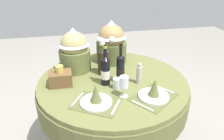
% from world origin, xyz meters
% --- Properties ---
extents(dining_table, '(1.36, 1.36, 0.78)m').
position_xyz_m(dining_table, '(0.00, 0.00, 0.63)').
color(dining_table, olive).
rests_on(dining_table, ground).
extents(place_setting_left, '(0.43, 0.40, 0.16)m').
position_xyz_m(place_setting_left, '(-0.20, -0.33, 0.83)').
color(place_setting_left, brown).
rests_on(place_setting_left, dining_table).
extents(place_setting_right, '(0.43, 0.41, 0.16)m').
position_xyz_m(place_setting_right, '(0.25, -0.34, 0.83)').
color(place_setting_right, brown).
rests_on(place_setting_right, dining_table).
extents(flower_vase, '(0.17, 0.14, 0.37)m').
position_xyz_m(flower_vase, '(-0.05, 0.13, 0.93)').
color(flower_vase, '#332819').
rests_on(flower_vase, dining_table).
extents(wine_bottle_left, '(0.07, 0.07, 0.35)m').
position_xyz_m(wine_bottle_left, '(0.05, -0.06, 0.91)').
color(wine_bottle_left, black).
rests_on(wine_bottle_left, dining_table).
extents(wine_bottle_centre, '(0.08, 0.08, 0.35)m').
position_xyz_m(wine_bottle_centre, '(-0.08, -0.06, 0.91)').
color(wine_bottle_centre, black).
rests_on(wine_bottle_centre, dining_table).
extents(wine_glass_right, '(0.07, 0.07, 0.18)m').
position_xyz_m(wine_glass_right, '(0.03, -0.28, 0.90)').
color(wine_glass_right, silver).
rests_on(wine_glass_right, dining_table).
extents(tumbler_near_left, '(0.06, 0.06, 0.09)m').
position_xyz_m(tumbler_near_left, '(0.00, -0.15, 0.83)').
color(tumbler_near_left, silver).
rests_on(tumbler_near_left, dining_table).
extents(pepper_mill, '(0.05, 0.05, 0.19)m').
position_xyz_m(pepper_mill, '(0.21, -0.11, 0.87)').
color(pepper_mill, '#B7B2AD').
rests_on(pepper_mill, dining_table).
extents(gift_tub_back_left, '(0.30, 0.30, 0.42)m').
position_xyz_m(gift_tub_back_left, '(-0.31, 0.28, 1.00)').
color(gift_tub_back_left, olive).
rests_on(gift_tub_back_left, dining_table).
extents(gift_tub_back_centre, '(0.31, 0.31, 0.44)m').
position_xyz_m(gift_tub_back_centre, '(0.07, 0.41, 1.01)').
color(gift_tub_back_centre, '#566033').
rests_on(gift_tub_back_centre, dining_table).
extents(woven_basket_side_left, '(0.19, 0.15, 0.18)m').
position_xyz_m(woven_basket_side_left, '(-0.45, 0.01, 0.84)').
color(woven_basket_side_left, brown).
rests_on(woven_basket_side_left, dining_table).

